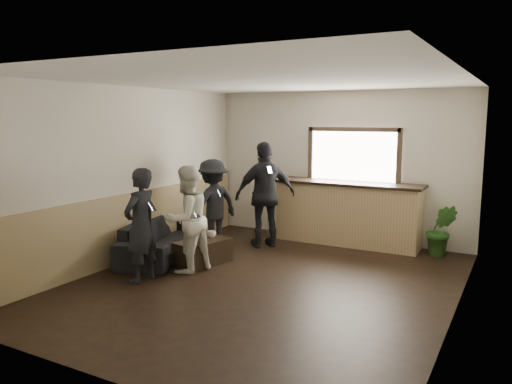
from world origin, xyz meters
The scene contains 12 objects.
ground centered at (0.00, 0.00, 0.00)m, with size 5.00×6.00×0.01m, color black.
room_shell centered at (-0.74, 0.00, 1.47)m, with size 5.01×6.01×2.80m.
bar_counter centered at (0.30, 2.70, 0.64)m, with size 2.70×0.68×2.13m.
sofa centered at (-2.15, 0.40, 0.31)m, with size 2.13×0.83×0.62m, color black.
coffee_table centered at (-1.29, 0.34, 0.19)m, with size 0.48×0.87×0.38m, color black.
cup_a centered at (-1.28, 0.58, 0.44)m, with size 0.13×0.13×0.10m, color silver.
cup_b centered at (-1.23, 0.13, 0.43)m, with size 0.10×0.10×0.09m, color silver.
potted_plant centered at (1.95, 2.65, 0.44)m, with size 0.48×0.39×0.88m, color #2D6623.
person_a centered at (-1.57, -0.76, 0.81)m, with size 0.46×0.60×1.62m.
person_b centered at (-1.27, -0.08, 0.81)m, with size 0.77×0.90×1.61m.
person_c centered at (-1.70, 1.26, 0.79)m, with size 0.86×1.15×1.59m.
person_d centered at (-0.92, 1.78, 0.94)m, with size 1.09×1.12×1.89m.
Camera 1 is at (3.14, -5.99, 2.31)m, focal length 35.00 mm.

